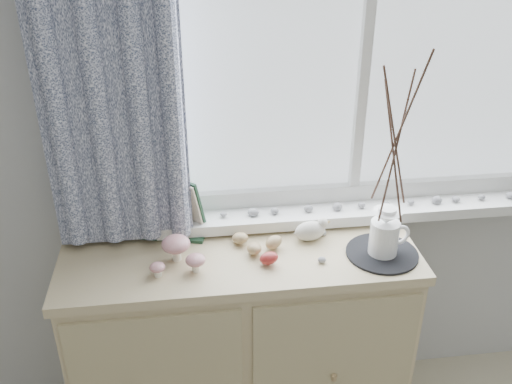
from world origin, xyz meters
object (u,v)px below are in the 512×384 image
botanical_book (164,210)px  twig_pitcher (397,140)px  sideboard (241,346)px  toadstool_cluster (178,251)px

botanical_book → twig_pitcher: (0.71, -0.19, 0.30)m
sideboard → toadstool_cluster: 0.52m
sideboard → toadstool_cluster: (-0.20, -0.04, 0.47)m
toadstool_cluster → twig_pitcher: bearing=-2.8°
sideboard → twig_pitcher: twig_pitcher is taller
botanical_book → toadstool_cluster: bearing=-60.6°
toadstool_cluster → sideboard: bearing=11.8°
botanical_book → twig_pitcher: size_ratio=0.44×
sideboard → botanical_book: botanical_book is taller
toadstool_cluster → botanical_book: bearing=104.7°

